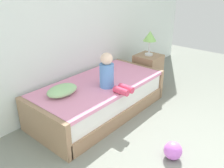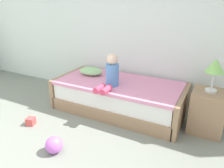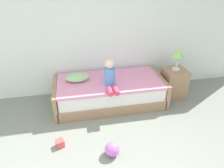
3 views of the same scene
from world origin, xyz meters
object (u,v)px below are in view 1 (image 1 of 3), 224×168
at_px(nightstand, 148,70).
at_px(table_lamp, 150,37).
at_px(bed, 99,98).
at_px(child_figure, 109,74).
at_px(toy_ball, 173,151).
at_px(pillow, 62,90).

distance_m(nightstand, table_lamp, 0.64).
relative_size(bed, child_figure, 4.14).
height_order(child_figure, toy_ball, child_figure).
relative_size(child_figure, pillow, 1.16).
xyz_separation_m(nightstand, toy_ball, (-1.57, -1.35, -0.19)).
height_order(bed, table_lamp, table_lamp).
height_order(nightstand, pillow, pillow).
height_order(bed, pillow, pillow).
bearing_deg(table_lamp, toy_ball, -139.32).
xyz_separation_m(table_lamp, child_figure, (-1.38, -0.22, -0.23)).
bearing_deg(bed, nightstand, -0.17).
bearing_deg(toy_ball, table_lamp, 40.68).
distance_m(bed, pillow, 0.69).
xyz_separation_m(nightstand, pillow, (-1.95, 0.10, 0.26)).
bearing_deg(child_figure, toy_ball, -99.40).
height_order(nightstand, table_lamp, table_lamp).
bearing_deg(bed, pillow, 170.60).
height_order(table_lamp, toy_ball, table_lamp).
bearing_deg(toy_ball, bed, 80.90).
bearing_deg(toy_ball, pillow, 104.97).
distance_m(table_lamp, toy_ball, 2.23).
relative_size(table_lamp, pillow, 1.02).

